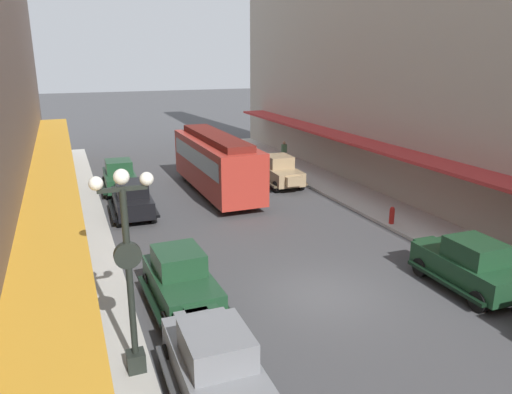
{
  "coord_description": "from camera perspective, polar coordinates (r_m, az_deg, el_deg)",
  "views": [
    {
      "loc": [
        -7.49,
        -12.76,
        7.71
      ],
      "look_at": [
        0.0,
        6.0,
        1.8
      ],
      "focal_mm": 33.99,
      "sensor_mm": 36.0,
      "label": 1
    }
  ],
  "objects": [
    {
      "name": "ground_plane",
      "position": [
        16.69,
        7.81,
        -11.38
      ],
      "size": [
        200.0,
        200.0,
        0.0
      ],
      "primitive_type": "plane",
      "color": "#424244"
    },
    {
      "name": "parked_car_2",
      "position": [
        29.69,
        2.82,
        3.12
      ],
      "size": [
        2.28,
        4.31,
        1.84
      ],
      "color": "#997F5B",
      "rests_on": "ground"
    },
    {
      "name": "fire_hydrant",
      "position": [
        23.47,
        15.7,
        -2.06
      ],
      "size": [
        0.24,
        0.24,
        0.82
      ],
      "color": "#B21E19",
      "rests_on": "sidewalk_right"
    },
    {
      "name": "sidewalk_right",
      "position": [
        21.12,
        25.99,
        -6.64
      ],
      "size": [
        3.0,
        60.0,
        0.15
      ],
      "primitive_type": "cube",
      "color": "#B7B5AD",
      "rests_on": "ground"
    },
    {
      "name": "parked_car_3",
      "position": [
        29.4,
        -15.74,
        2.38
      ],
      "size": [
        2.24,
        4.29,
        1.84
      ],
      "color": "#193D23",
      "rests_on": "ground"
    },
    {
      "name": "sidewalk_left",
      "position": [
        14.87,
        -19.33,
        -15.61
      ],
      "size": [
        3.0,
        60.0,
        0.15
      ],
      "primitive_type": "cube",
      "color": "#B7B5AD",
      "rests_on": "ground"
    },
    {
      "name": "lamp_post_with_clock",
      "position": [
        11.83,
        -14.77,
        -7.82
      ],
      "size": [
        1.42,
        0.44,
        5.16
      ],
      "color": "black",
      "rests_on": "sidewalk_left"
    },
    {
      "name": "parked_car_0",
      "position": [
        18.06,
        23.76,
        -7.16
      ],
      "size": [
        2.19,
        4.28,
        1.84
      ],
      "color": "#193D23",
      "rests_on": "ground"
    },
    {
      "name": "pedestrian_1",
      "position": [
        35.21,
        3.32,
        5.28
      ],
      "size": [
        0.36,
        0.24,
        1.64
      ],
      "color": "#4C4238",
      "rests_on": "sidewalk_right"
    },
    {
      "name": "parked_car_4",
      "position": [
        15.67,
        -8.83,
        -9.48
      ],
      "size": [
        2.24,
        4.3,
        1.84
      ],
      "color": "#193D23",
      "rests_on": "ground"
    },
    {
      "name": "parked_car_6",
      "position": [
        24.65,
        -14.37,
        -0.15
      ],
      "size": [
        2.25,
        4.3,
        1.84
      ],
      "color": "black",
      "rests_on": "ground"
    },
    {
      "name": "pedestrian_0",
      "position": [
        23.71,
        -22.14,
        -1.34
      ],
      "size": [
        0.36,
        0.28,
        1.67
      ],
      "color": "#4C4238",
      "rests_on": "sidewalk_left"
    },
    {
      "name": "streetcar",
      "position": [
        27.89,
        -4.73,
        4.24
      ],
      "size": [
        2.58,
        9.62,
        3.46
      ],
      "color": "#A52D23",
      "rests_on": "ground"
    },
    {
      "name": "parked_car_5",
      "position": [
        11.83,
        -4.93,
        -18.65
      ],
      "size": [
        2.18,
        4.28,
        1.84
      ],
      "color": "slate",
      "rests_on": "ground"
    }
  ]
}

